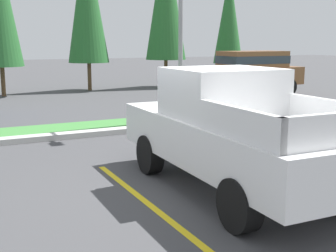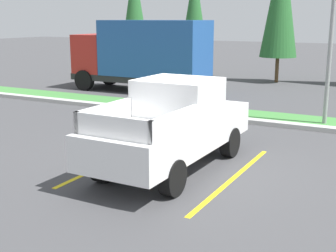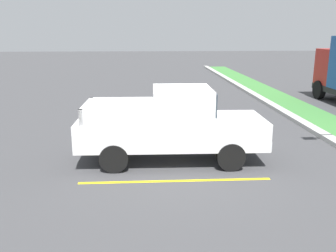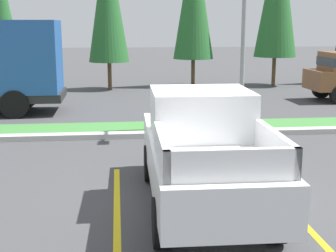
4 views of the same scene
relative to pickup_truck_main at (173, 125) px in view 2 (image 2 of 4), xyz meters
name	(u,v)px [view 2 (image 2 of 4)]	position (x,y,z in m)	size (l,w,h in m)	color
ground_plane	(175,161)	(-0.20, 0.48, -1.04)	(120.00, 120.00, 0.00)	#424244
parking_line_near	(118,159)	(-1.55, -0.05, -1.04)	(0.12, 4.80, 0.01)	yellow
parking_line_far	(234,178)	(1.55, -0.05, -1.04)	(0.12, 4.80, 0.01)	yellow
curb_strip	(241,120)	(-0.20, 5.48, -0.97)	(56.00, 0.40, 0.15)	#B2B2AD
grass_median	(251,116)	(-0.20, 6.58, -1.01)	(56.00, 1.80, 0.06)	#42843D
pickup_truck_main	(173,125)	(0.00, 0.00, 0.00)	(2.05, 5.26, 2.10)	black
cargo_truck_distant	(143,53)	(-6.77, 9.89, 0.81)	(6.83, 2.56, 3.40)	black
street_light	(333,1)	(2.39, 6.22, 2.96)	(0.24, 1.49, 6.90)	gray
cypress_tree_leftmost	(134,8)	(-11.22, 16.28, 3.07)	(1.81, 1.81, 6.97)	brown
cypress_tree_left_inner	(194,12)	(-7.03, 16.28, 2.83)	(1.71, 1.71, 6.58)	brown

